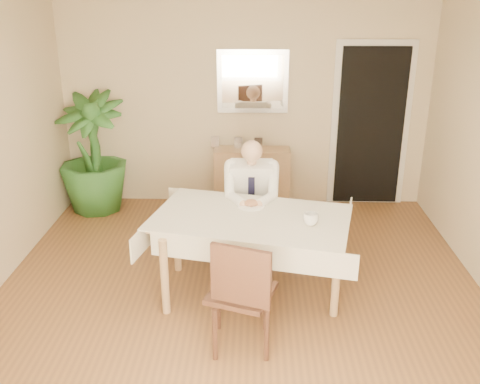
{
  "coord_description": "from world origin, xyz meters",
  "views": [
    {
      "loc": [
        0.12,
        -4.01,
        2.66
      ],
      "look_at": [
        0.0,
        0.35,
        0.95
      ],
      "focal_mm": 40.0,
      "sensor_mm": 36.0,
      "label": 1
    }
  ],
  "objects_px": {
    "potted_palm": "(93,153)",
    "dining_table": "(251,225)",
    "seated_man": "(251,198)",
    "coffee_mug": "(311,219)",
    "chair_far": "(251,207)",
    "chair_near": "(241,290)",
    "sideboard": "(252,178)"
  },
  "relations": [
    {
      "from": "seated_man",
      "to": "potted_palm",
      "type": "xyz_separation_m",
      "value": [
        -1.94,
        1.28,
        0.04
      ]
    },
    {
      "from": "chair_far",
      "to": "chair_near",
      "type": "bearing_deg",
      "value": -86.39
    },
    {
      "from": "seated_man",
      "to": "sideboard",
      "type": "bearing_deg",
      "value": 90.13
    },
    {
      "from": "chair_near",
      "to": "potted_palm",
      "type": "bearing_deg",
      "value": 143.72
    },
    {
      "from": "chair_near",
      "to": "seated_man",
      "type": "xyz_separation_m",
      "value": [
        0.06,
        1.46,
        0.15
      ]
    },
    {
      "from": "dining_table",
      "to": "potted_palm",
      "type": "distance_m",
      "value": 2.7
    },
    {
      "from": "dining_table",
      "to": "sideboard",
      "type": "distance_m",
      "value": 2.07
    },
    {
      "from": "chair_far",
      "to": "potted_palm",
      "type": "xyz_separation_m",
      "value": [
        -1.94,
        1.0,
        0.26
      ]
    },
    {
      "from": "dining_table",
      "to": "chair_near",
      "type": "height_order",
      "value": "chair_near"
    },
    {
      "from": "dining_table",
      "to": "seated_man",
      "type": "distance_m",
      "value": 0.59
    },
    {
      "from": "chair_far",
      "to": "sideboard",
      "type": "relative_size",
      "value": 0.91
    },
    {
      "from": "seated_man",
      "to": "dining_table",
      "type": "bearing_deg",
      "value": -90.0
    },
    {
      "from": "dining_table",
      "to": "chair_near",
      "type": "distance_m",
      "value": 0.88
    },
    {
      "from": "dining_table",
      "to": "potted_palm",
      "type": "xyz_separation_m",
      "value": [
        -1.94,
        1.88,
        0.07
      ]
    },
    {
      "from": "seated_man",
      "to": "chair_far",
      "type": "bearing_deg",
      "value": 90.0
    },
    {
      "from": "seated_man",
      "to": "sideboard",
      "type": "relative_size",
      "value": 1.33
    },
    {
      "from": "dining_table",
      "to": "chair_far",
      "type": "height_order",
      "value": "chair_far"
    },
    {
      "from": "chair_far",
      "to": "sideboard",
      "type": "bearing_deg",
      "value": 95.81
    },
    {
      "from": "chair_far",
      "to": "sideboard",
      "type": "height_order",
      "value": "chair_far"
    },
    {
      "from": "potted_palm",
      "to": "sideboard",
      "type": "bearing_deg",
      "value": 5.13
    },
    {
      "from": "potted_palm",
      "to": "dining_table",
      "type": "bearing_deg",
      "value": -44.05
    },
    {
      "from": "chair_near",
      "to": "potted_palm",
      "type": "height_order",
      "value": "potted_palm"
    },
    {
      "from": "chair_far",
      "to": "potted_palm",
      "type": "distance_m",
      "value": 2.2
    },
    {
      "from": "chair_near",
      "to": "coffee_mug",
      "type": "relative_size",
      "value": 7.38
    },
    {
      "from": "potted_palm",
      "to": "chair_near",
      "type": "bearing_deg",
      "value": -55.62
    },
    {
      "from": "chair_near",
      "to": "coffee_mug",
      "type": "height_order",
      "value": "chair_near"
    },
    {
      "from": "coffee_mug",
      "to": "seated_man",
      "type": "bearing_deg",
      "value": 124.15
    },
    {
      "from": "chair_far",
      "to": "seated_man",
      "type": "height_order",
      "value": "seated_man"
    },
    {
      "from": "dining_table",
      "to": "chair_far",
      "type": "relative_size",
      "value": 2.28
    },
    {
      "from": "dining_table",
      "to": "potted_palm",
      "type": "height_order",
      "value": "potted_palm"
    },
    {
      "from": "dining_table",
      "to": "chair_near",
      "type": "xyz_separation_m",
      "value": [
        -0.06,
        -0.87,
        -0.13
      ]
    },
    {
      "from": "chair_far",
      "to": "seated_man",
      "type": "bearing_deg",
      "value": -84.36
    }
  ]
}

